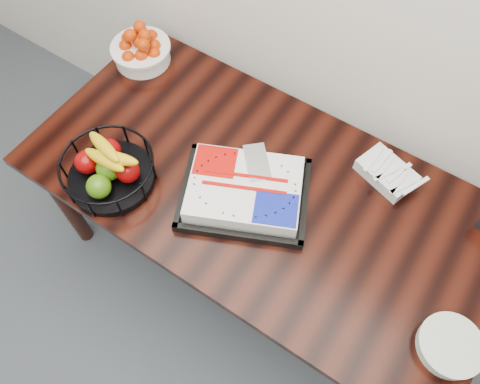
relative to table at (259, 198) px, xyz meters
The scene contains 6 objects.
table is the anchor object (origin of this frame).
cake_tray 0.15m from the table, 108.49° to the right, with size 0.57×0.52×0.10m.
tangerine_bowl 0.84m from the table, 161.30° to the left, with size 0.26×0.26×0.16m.
fruit_basket 0.58m from the table, 149.42° to the right, with size 0.34×0.34×0.18m.
plate_stack 0.83m from the table, 12.24° to the right, with size 0.20×0.20×0.05m.
fork_bag 0.49m from the table, 38.94° to the left, with size 0.24×0.19×0.06m.
Camera 1 is at (0.43, 1.21, 2.26)m, focal length 35.00 mm.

